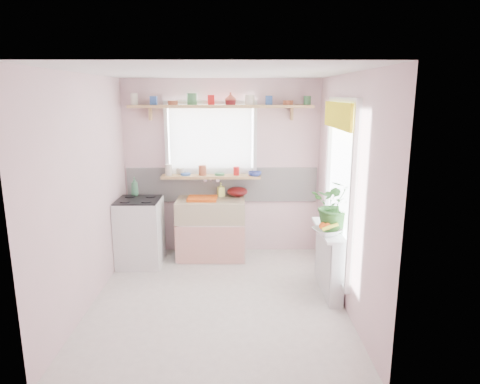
{
  "coord_description": "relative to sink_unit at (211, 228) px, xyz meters",
  "views": [
    {
      "loc": [
        0.22,
        -4.49,
        2.28
      ],
      "look_at": [
        0.26,
        0.55,
        1.13
      ],
      "focal_mm": 32.0,
      "sensor_mm": 36.0,
      "label": 1
    }
  ],
  "objects": [
    {
      "name": "colander",
      "position": [
        0.37,
        0.21,
        0.49
      ],
      "size": [
        0.32,
        0.32,
        0.13
      ],
      "primitive_type": "ellipsoid",
      "rotation": [
        0.0,
        0.0,
        -0.08
      ],
      "color": "#540E0F",
      "rests_on": "sink_unit"
    },
    {
      "name": "dish_tray",
      "position": [
        -0.11,
        -0.02,
        0.44
      ],
      "size": [
        0.41,
        0.31,
        0.04
      ],
      "primitive_type": "cube",
      "rotation": [
        0.0,
        0.0,
        -0.03
      ],
      "color": "orange",
      "rests_on": "sink_unit"
    },
    {
      "name": "shelf_crockery",
      "position": [
        0.13,
        0.18,
        1.76
      ],
      "size": [
        2.47,
        0.11,
        0.12
      ],
      "color": "silver",
      "rests_on": "pine_shelf"
    },
    {
      "name": "herb_pot",
      "position": [
        1.48,
        -1.19,
        0.44
      ],
      "size": [
        0.11,
        0.08,
        0.19
      ],
      "primitive_type": "imported",
      "rotation": [
        0.0,
        0.0,
        -0.19
      ],
      "color": "#2A6227",
      "rests_on": "radiator_ledge"
    },
    {
      "name": "windowsill",
      "position": [
        -0.0,
        0.19,
        0.71
      ],
      "size": [
        1.4,
        0.22,
        0.04
      ],
      "primitive_type": "cube",
      "color": "tan",
      "rests_on": "room"
    },
    {
      "name": "jade_plant",
      "position": [
        1.48,
        -1.18,
        0.64
      ],
      "size": [
        0.65,
        0.6,
        0.6
      ],
      "primitive_type": "imported",
      "rotation": [
        0.0,
        0.0,
        -0.27
      ],
      "color": "#2F6528",
      "rests_on": "radiator_ledge"
    },
    {
      "name": "radiator_ledge",
      "position": [
        1.45,
        -1.09,
        -0.03
      ],
      "size": [
        0.22,
        0.95,
        0.78
      ],
      "color": "white",
      "rests_on": "ground"
    },
    {
      "name": "sill_cup",
      "position": [
        -0.44,
        0.25,
        0.78
      ],
      "size": [
        0.15,
        0.15,
        0.09
      ],
      "primitive_type": "imported",
      "rotation": [
        0.0,
        0.0,
        0.28
      ],
      "color": "beige",
      "rests_on": "windowsill"
    },
    {
      "name": "pine_shelf",
      "position": [
        0.15,
        0.18,
        1.69
      ],
      "size": [
        2.52,
        0.24,
        0.04
      ],
      "primitive_type": "cube",
      "color": "tan",
      "rests_on": "room"
    },
    {
      "name": "sill_crockery",
      "position": [
        -0.05,
        0.19,
        0.78
      ],
      "size": [
        1.35,
        0.11,
        0.12
      ],
      "color": "silver",
      "rests_on": "windowsill"
    },
    {
      "name": "cooker",
      "position": [
        -0.95,
        -0.24,
        0.03
      ],
      "size": [
        0.58,
        0.58,
        0.93
      ],
      "color": "white",
      "rests_on": "ground"
    },
    {
      "name": "sink_unit",
      "position": [
        0.0,
        0.0,
        0.0
      ],
      "size": [
        0.95,
        0.65,
        1.11
      ],
      "color": "white",
      "rests_on": "ground"
    },
    {
      "name": "soap_bottle_sink",
      "position": [
        0.14,
        0.21,
        0.52
      ],
      "size": [
        0.11,
        0.12,
        0.2
      ],
      "primitive_type": "imported",
      "rotation": [
        0.0,
        0.0,
        0.33
      ],
      "color": "#F3FF71",
      "rests_on": "sink_unit"
    },
    {
      "name": "fruit",
      "position": [
        1.37,
        -1.3,
        0.44
      ],
      "size": [
        0.2,
        0.14,
        0.1
      ],
      "color": "#F95B15",
      "rests_on": "fruit_bowl"
    },
    {
      "name": "shelf_vase",
      "position": [
        0.28,
        0.24,
        1.79
      ],
      "size": [
        0.21,
        0.21,
        0.17
      ],
      "primitive_type": "imported",
      "rotation": [
        0.0,
        0.0,
        -0.4
      ],
      "color": "#B54E37",
      "rests_on": "pine_shelf"
    },
    {
      "name": "room",
      "position": [
        0.81,
        -0.43,
        0.94
      ],
      "size": [
        3.2,
        3.2,
        3.2
      ],
      "color": "white",
      "rests_on": "ground"
    },
    {
      "name": "fruit_bowl",
      "position": [
        1.36,
        -1.31,
        0.38
      ],
      "size": [
        0.39,
        0.39,
        0.07
      ],
      "primitive_type": "imported",
      "rotation": [
        0.0,
        0.0,
        0.4
      ],
      "color": "white",
      "rests_on": "radiator_ledge"
    },
    {
      "name": "cooker_bottle",
      "position": [
        -1.04,
        -0.02,
        0.61
      ],
      "size": [
        0.13,
        0.13,
        0.26
      ],
      "primitive_type": "imported",
      "rotation": [
        0.0,
        0.0,
        0.34
      ],
      "color": "#3F7E55",
      "rests_on": "cooker"
    },
    {
      "name": "sill_bowl",
      "position": [
        0.62,
        0.13,
        0.76
      ],
      "size": [
        0.24,
        0.24,
        0.06
      ],
      "primitive_type": "imported",
      "rotation": [
        0.0,
        0.0,
        -0.34
      ],
      "color": "#3145A1",
      "rests_on": "windowsill"
    }
  ]
}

